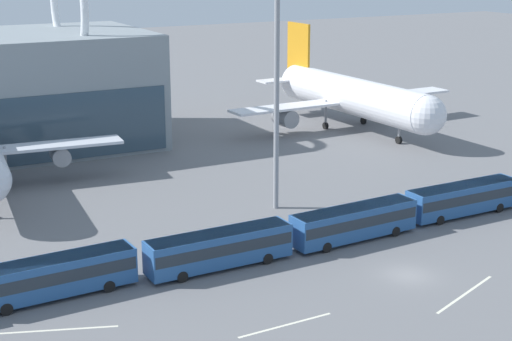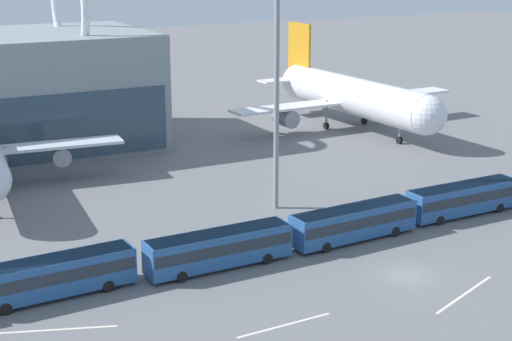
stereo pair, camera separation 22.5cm
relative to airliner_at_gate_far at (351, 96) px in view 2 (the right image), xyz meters
The scene contains 10 objects.
ground_plane 58.17m from the airliner_at_gate_far, 119.59° to the right, with size 440.00×440.00×0.00m, color slate.
airliner_at_gate_far is the anchor object (origin of this frame).
shuttle_bus_1 69.74m from the airliner_at_gate_far, 144.50° to the right, with size 13.53×3.37×3.34m.
shuttle_bus_2 59.15m from the airliner_at_gate_far, 135.71° to the right, with size 13.46×2.97×3.34m.
shuttle_bus_3 49.79m from the airliner_at_gate_far, 124.08° to the right, with size 13.54×3.42×3.34m.
shuttle_bus_4 42.67m from the airliner_at_gate_far, 108.36° to the right, with size 13.45×2.95×3.34m.
floodlight_mast 43.61m from the airliner_at_gate_far, 135.61° to the right, with size 2.58×2.58×28.36m.
lane_stripe_0 68.62m from the airliner_at_gate_far, 128.56° to the right, with size 8.10×0.25×0.01m, color silver.
lane_stripe_1 62.03m from the airliner_at_gate_far, 115.78° to the right, with size 9.47×0.25×0.01m, color silver.
lane_stripe_3 74.30m from the airliner_at_gate_far, 141.44° to the right, with size 8.84×0.25×0.01m, color silver.
Camera 2 is at (-40.96, -49.32, 27.25)m, focal length 55.00 mm.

